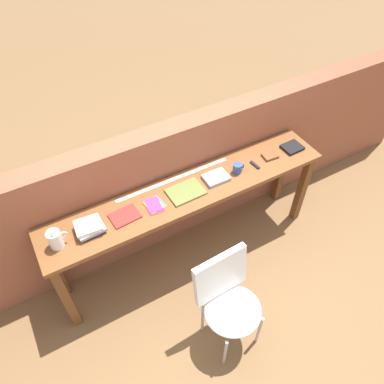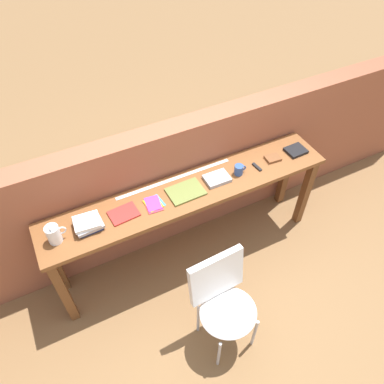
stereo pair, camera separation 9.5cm
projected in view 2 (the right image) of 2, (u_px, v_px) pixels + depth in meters
ground_plane at (204, 274)px, 3.53m from camera, size 40.00×40.00×0.00m
brick_wall_back at (173, 183)px, 3.45m from camera, size 6.00×0.20×1.29m
sideboard at (189, 201)px, 3.17m from camera, size 2.50×0.44×0.88m
chair_white_moulded at (224, 300)px, 2.78m from camera, size 0.46×0.47×0.89m
pitcher_white at (54, 234)px, 2.67m from camera, size 0.14×0.10×0.18m
book_stack_leftmost at (88, 224)px, 2.78m from camera, size 0.21×0.18×0.08m
magazine_cycling at (124, 214)px, 2.89m from camera, size 0.23×0.18×0.01m
pamphlet_pile_colourful at (154, 204)px, 2.96m from camera, size 0.16×0.18×0.01m
book_open_centre at (186, 191)px, 3.05m from camera, size 0.30×0.22×0.02m
book_grey_hardcover at (217, 178)px, 3.14m from camera, size 0.21×0.16×0.03m
mug at (239, 170)px, 3.17m from camera, size 0.11×0.08×0.09m
multitool_folded at (257, 167)px, 3.25m from camera, size 0.04×0.11×0.02m
leather_journal_brown at (273, 158)px, 3.32m from camera, size 0.14×0.11×0.02m
book_repair_rightmost at (296, 150)px, 3.39m from camera, size 0.18×0.16×0.03m
ruler_metal_back_edge at (175, 179)px, 3.16m from camera, size 1.04×0.03×0.00m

